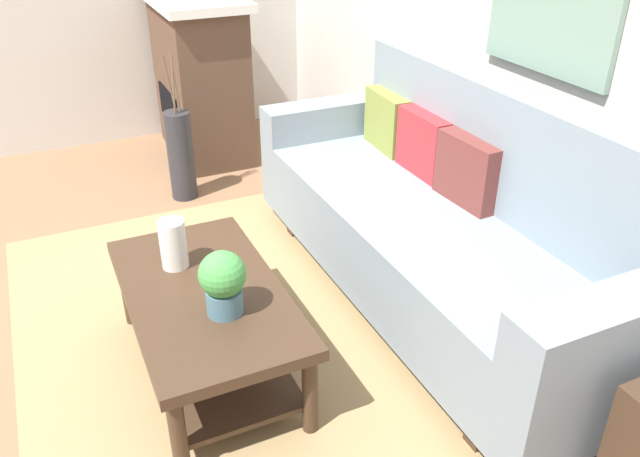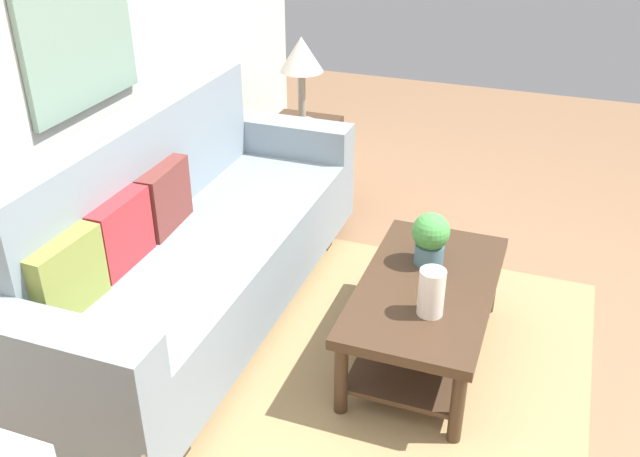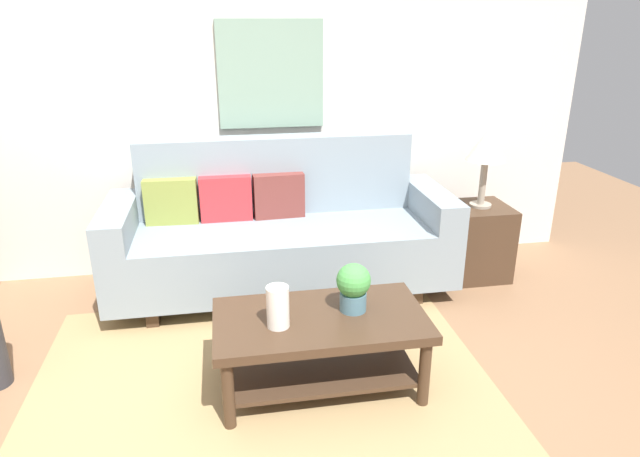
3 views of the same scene
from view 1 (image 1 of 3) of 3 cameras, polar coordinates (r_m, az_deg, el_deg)
name	(u,v)px [view 1 (image 1 of 3)]	position (r m, az deg, el deg)	size (l,w,h in m)	color
ground_plane	(112,353)	(3.09, -18.06, -10.52)	(9.37, 9.37, 0.00)	#8C6647
wall_back	(526,7)	(3.33, 17.92, 18.31)	(5.37, 0.10, 2.70)	silver
area_rug	(218,323)	(3.14, -9.05, -8.36)	(2.47, 1.81, 0.01)	#A38456
couch	(441,222)	(3.13, 10.78, 0.53)	(2.38, 0.84, 1.08)	gray
throw_pillow_olive	(388,121)	(3.66, 6.09, 9.50)	(0.36, 0.12, 0.32)	olive
throw_pillow_crimson	(425,144)	(3.36, 9.32, 7.48)	(0.36, 0.12, 0.32)	red
throw_pillow_maroon	(469,171)	(3.09, 13.11, 5.04)	(0.36, 0.12, 0.32)	brown
coffee_table	(206,313)	(2.70, -10.11, -7.39)	(1.10, 0.60, 0.43)	#422D1E
tabletop_vase	(173,244)	(2.75, -12.96, -1.36)	(0.11, 0.11, 0.22)	white
potted_plant_tabletop	(223,281)	(2.42, -8.66, -4.67)	(0.18, 0.18, 0.26)	slate
fireplace	(200,77)	(4.90, -10.61, 13.12)	(1.02, 0.58, 1.16)	brown
floor_vase	(181,156)	(4.27, -12.31, 6.36)	(0.17, 0.17, 0.59)	#2D2D33
floor_vase_branch_a	(173,85)	(4.10, -12.94, 12.36)	(0.01, 0.01, 0.36)	brown
floor_vase_branch_b	(175,83)	(4.13, -12.80, 12.51)	(0.01, 0.01, 0.36)	brown
floor_vase_branch_c	(169,84)	(4.12, -13.28, 12.42)	(0.01, 0.01, 0.36)	brown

